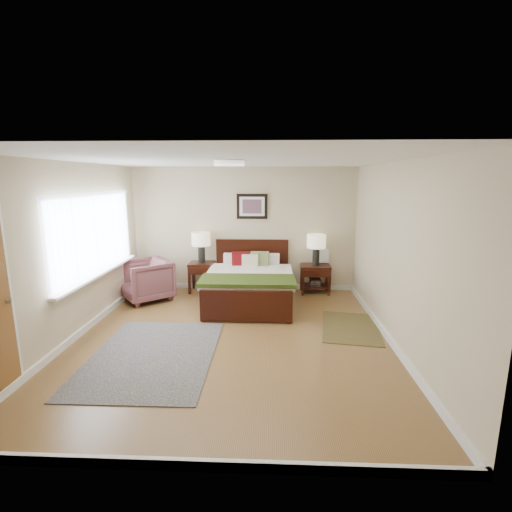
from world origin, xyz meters
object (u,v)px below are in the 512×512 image
at_px(nightstand_right, 315,276).
at_px(armchair, 146,280).
at_px(bed, 250,278).
at_px(nightstand_left, 202,269).
at_px(rug_persian, 153,355).
at_px(lamp_right, 316,244).
at_px(lamp_left, 201,241).

xyz_separation_m(nightstand_right, armchair, (-3.25, -0.58, 0.03)).
relative_size(bed, armchair, 2.26).
height_order(nightstand_right, armchair, armchair).
distance_m(bed, nightstand_left, 1.22).
height_order(bed, armchair, bed).
bearing_deg(bed, nightstand_left, 145.61).
bearing_deg(nightstand_left, armchair, -149.02).
distance_m(armchair, rug_persian, 2.43).
bearing_deg(armchair, lamp_right, 60.92).
bearing_deg(lamp_left, lamp_right, 0.00).
bearing_deg(lamp_right, nightstand_left, -179.48).
bearing_deg(armchair, bed, 47.13).
height_order(nightstand_left, lamp_right, lamp_right).
relative_size(nightstand_left, lamp_right, 0.98).
height_order(nightstand_right, rug_persian, nightstand_right).
xyz_separation_m(nightstand_right, rug_persian, (-2.42, -2.83, -0.35)).
bearing_deg(bed, lamp_right, 29.08).
bearing_deg(rug_persian, lamp_right, 49.49).
bearing_deg(armchair, rug_persian, -19.18).
relative_size(lamp_right, rug_persian, 0.28).
xyz_separation_m(nightstand_left, lamp_right, (2.29, 0.02, 0.53)).
bearing_deg(lamp_right, nightstand_right, -90.00).
distance_m(nightstand_left, nightstand_right, 2.29).
distance_m(bed, armchair, 1.97).
bearing_deg(lamp_left, armchair, -148.10).
relative_size(lamp_left, lamp_right, 1.00).
bearing_deg(lamp_right, rug_persian, -130.35).
relative_size(bed, rug_persian, 0.87).
bearing_deg(nightstand_left, lamp_right, 0.52).
height_order(lamp_left, lamp_right, lamp_left).
xyz_separation_m(nightstand_left, armchair, (-0.96, -0.57, -0.09)).
xyz_separation_m(bed, rug_persian, (-1.14, -2.13, -0.47)).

